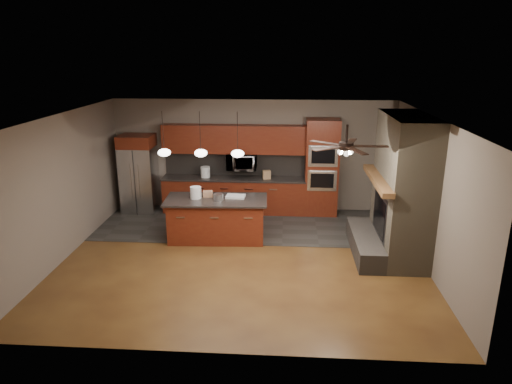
# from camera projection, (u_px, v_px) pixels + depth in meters

# --- Properties ---
(ground) EXTENTS (7.00, 7.00, 0.00)m
(ground) POSITION_uv_depth(u_px,v_px,m) (243.00, 258.00, 9.07)
(ground) COLOR brown
(ground) RESTS_ON ground
(ceiling) EXTENTS (7.00, 6.00, 0.02)m
(ceiling) POSITION_uv_depth(u_px,v_px,m) (241.00, 117.00, 8.23)
(ceiling) COLOR white
(ceiling) RESTS_ON back_wall
(back_wall) EXTENTS (7.00, 0.02, 2.80)m
(back_wall) POSITION_uv_depth(u_px,v_px,m) (253.00, 156.00, 11.51)
(back_wall) COLOR #71635A
(back_wall) RESTS_ON ground
(right_wall) EXTENTS (0.02, 6.00, 2.80)m
(right_wall) POSITION_uv_depth(u_px,v_px,m) (430.00, 194.00, 8.43)
(right_wall) COLOR #71635A
(right_wall) RESTS_ON ground
(left_wall) EXTENTS (0.02, 6.00, 2.80)m
(left_wall) POSITION_uv_depth(u_px,v_px,m) (63.00, 187.00, 8.87)
(left_wall) COLOR #71635A
(left_wall) RESTS_ON ground
(slate_tile_patch) EXTENTS (7.00, 2.40, 0.01)m
(slate_tile_patch) POSITION_uv_depth(u_px,v_px,m) (250.00, 224.00, 10.78)
(slate_tile_patch) COLOR #312F2C
(slate_tile_patch) RESTS_ON ground
(fireplace_column) EXTENTS (1.30, 2.10, 2.80)m
(fireplace_column) POSITION_uv_depth(u_px,v_px,m) (399.00, 193.00, 8.87)
(fireplace_column) COLOR #6A5F4B
(fireplace_column) RESTS_ON ground
(back_cabinetry) EXTENTS (3.59, 0.64, 2.20)m
(back_cabinetry) POSITION_uv_depth(u_px,v_px,m) (234.00, 177.00, 11.45)
(back_cabinetry) COLOR #632412
(back_cabinetry) RESTS_ON ground
(oven_tower) EXTENTS (0.80, 0.63, 2.38)m
(oven_tower) POSITION_uv_depth(u_px,v_px,m) (322.00, 168.00, 11.17)
(oven_tower) COLOR #632412
(oven_tower) RESTS_ON ground
(microwave) EXTENTS (0.73, 0.41, 0.50)m
(microwave) POSITION_uv_depth(u_px,v_px,m) (242.00, 162.00, 11.32)
(microwave) COLOR silver
(microwave) RESTS_ON back_cabinetry
(refrigerator) EXTENTS (0.83, 0.75, 1.96)m
(refrigerator) POSITION_uv_depth(u_px,v_px,m) (139.00, 174.00, 11.45)
(refrigerator) COLOR silver
(refrigerator) RESTS_ON ground
(kitchen_island) EXTENTS (2.21, 1.08, 0.92)m
(kitchen_island) POSITION_uv_depth(u_px,v_px,m) (217.00, 219.00, 9.84)
(kitchen_island) COLOR #632412
(kitchen_island) RESTS_ON ground
(white_bucket) EXTENTS (0.27, 0.27, 0.25)m
(white_bucket) POSITION_uv_depth(u_px,v_px,m) (196.00, 193.00, 9.71)
(white_bucket) COLOR white
(white_bucket) RESTS_ON kitchen_island
(paint_can) EXTENTS (0.26, 0.26, 0.14)m
(paint_can) POSITION_uv_depth(u_px,v_px,m) (218.00, 197.00, 9.60)
(paint_can) COLOR silver
(paint_can) RESTS_ON kitchen_island
(paint_tray) EXTENTS (0.42, 0.31, 0.04)m
(paint_tray) POSITION_uv_depth(u_px,v_px,m) (236.00, 196.00, 9.81)
(paint_tray) COLOR silver
(paint_tray) RESTS_ON kitchen_island
(cardboard_box) EXTENTS (0.22, 0.17, 0.13)m
(cardboard_box) POSITION_uv_depth(u_px,v_px,m) (208.00, 194.00, 9.83)
(cardboard_box) COLOR #A37354
(cardboard_box) RESTS_ON kitchen_island
(counter_bucket) EXTENTS (0.28, 0.28, 0.27)m
(counter_bucket) POSITION_uv_depth(u_px,v_px,m) (205.00, 172.00, 11.41)
(counter_bucket) COLOR white
(counter_bucket) RESTS_ON back_cabinetry
(counter_box) EXTENTS (0.21, 0.18, 0.21)m
(counter_box) POSITION_uv_depth(u_px,v_px,m) (267.00, 175.00, 11.27)
(counter_box) COLOR tan
(counter_box) RESTS_ON back_cabinetry
(pendant_left) EXTENTS (0.26, 0.26, 0.92)m
(pendant_left) POSITION_uv_depth(u_px,v_px,m) (164.00, 152.00, 9.26)
(pendant_left) COLOR black
(pendant_left) RESTS_ON ceiling
(pendant_center) EXTENTS (0.26, 0.26, 0.92)m
(pendant_center) POSITION_uv_depth(u_px,v_px,m) (201.00, 153.00, 9.21)
(pendant_center) COLOR black
(pendant_center) RESTS_ON ceiling
(pendant_right) EXTENTS (0.26, 0.26, 0.92)m
(pendant_right) POSITION_uv_depth(u_px,v_px,m) (238.00, 153.00, 9.16)
(pendant_right) COLOR black
(pendant_right) RESTS_ON ceiling
(ceiling_fan) EXTENTS (1.27, 1.33, 0.41)m
(ceiling_fan) POSITION_uv_depth(u_px,v_px,m) (346.00, 145.00, 7.46)
(ceiling_fan) COLOR black
(ceiling_fan) RESTS_ON ceiling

